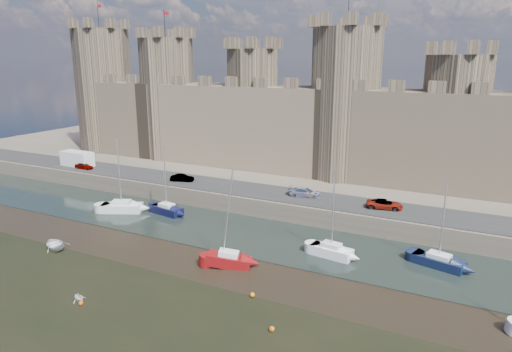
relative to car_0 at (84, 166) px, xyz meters
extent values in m
plane|color=black|center=(38.69, -32.44, -3.08)|extent=(160.00, 160.00, 0.00)
cube|color=black|center=(38.69, -8.44, -3.04)|extent=(160.00, 12.00, 0.08)
cube|color=#4C443A|center=(38.69, 27.56, -1.83)|extent=(160.00, 60.00, 2.50)
cube|color=black|center=(38.69, 1.56, -0.53)|extent=(160.00, 7.00, 0.10)
cube|color=#42382B|center=(38.69, 15.56, 6.42)|extent=(100.00, 9.00, 14.00)
cylinder|color=#42382B|center=(-9.31, 15.56, 11.42)|extent=(11.00, 11.00, 24.00)
cylinder|color=black|center=(-9.31, 15.56, 25.92)|extent=(0.10, 0.10, 5.00)
cube|color=maroon|center=(-8.81, 15.56, 27.72)|extent=(1.00, 0.03, 0.60)
cylinder|color=#42382B|center=(6.69, 15.56, 10.42)|extent=(10.00, 10.00, 22.00)
cylinder|color=black|center=(6.69, 15.56, 23.92)|extent=(0.10, 0.10, 5.00)
cube|color=maroon|center=(7.19, 15.56, 25.72)|extent=(1.00, 0.03, 0.60)
cylinder|color=#42382B|center=(24.69, 15.56, 9.42)|extent=(9.00, 9.00, 20.00)
cylinder|color=#42382B|center=(40.69, 15.56, 10.92)|extent=(11.00, 11.00, 23.00)
cylinder|color=black|center=(40.69, 15.56, 24.92)|extent=(0.10, 0.10, 5.00)
cylinder|color=#42382B|center=(56.69, 15.56, 8.92)|extent=(9.00, 9.00, 19.00)
imported|color=gray|center=(0.00, 0.00, 0.00)|extent=(3.40, 1.40, 1.15)
imported|color=gray|center=(19.85, 0.87, 0.02)|extent=(3.81, 2.30, 1.18)
imported|color=gray|center=(39.60, 1.95, 0.06)|extent=(4.65, 2.52, 1.28)
imported|color=gray|center=(50.52, 1.58, 0.05)|extent=(4.80, 2.85, 1.25)
cube|color=silver|center=(-2.67, 1.06, 0.74)|extent=(6.11, 2.59, 2.64)
cube|color=silver|center=(16.41, -8.89, -2.43)|extent=(5.98, 4.32, 1.14)
cube|color=silver|center=(16.41, -8.89, -1.60)|extent=(2.89, 2.43, 0.52)
cylinder|color=silver|center=(16.41, -8.89, 2.80)|extent=(0.14, 0.14, 9.31)
cube|color=black|center=(22.61, -6.77, -2.47)|extent=(5.03, 2.63, 1.05)
cube|color=silver|center=(22.61, -6.77, -1.71)|extent=(2.31, 1.64, 0.48)
cylinder|color=silver|center=(22.61, -6.77, 2.33)|extent=(0.14, 0.14, 8.55)
cube|color=white|center=(47.28, -10.04, -2.46)|extent=(4.80, 2.41, 1.08)
cube|color=silver|center=(47.28, -10.04, -1.67)|extent=(2.20, 1.52, 0.49)
cylinder|color=silver|center=(47.28, -10.04, 2.50)|extent=(0.14, 0.14, 8.84)
cube|color=black|center=(58.00, -7.40, -2.51)|extent=(5.43, 3.20, 0.97)
cube|color=silver|center=(58.00, -7.40, -1.80)|extent=(2.54, 1.91, 0.44)
cylinder|color=silver|center=(58.00, -7.40, 1.96)|extent=(0.14, 0.14, 7.97)
cube|color=maroon|center=(38.42, -17.02, -2.49)|extent=(4.92, 3.28, 1.17)
cube|color=silver|center=(38.42, -17.02, -1.64)|extent=(2.35, 1.89, 0.53)
cylinder|color=silver|center=(38.42, -17.02, 2.87)|extent=(0.14, 0.14, 9.56)
imported|color=silver|center=(29.90, -29.13, -2.71)|extent=(1.66, 1.52, 0.74)
imported|color=beige|center=(18.20, -21.81, -2.70)|extent=(4.34, 3.77, 0.75)
sphere|color=#D74809|center=(30.63, -29.57, -2.87)|extent=(0.42, 0.42, 0.42)
sphere|color=orange|center=(43.49, -21.56, -2.85)|extent=(0.45, 0.45, 0.45)
sphere|color=#D45A09|center=(47.33, -25.66, -2.85)|extent=(0.45, 0.45, 0.45)
camera|label=1|loc=(60.53, -54.83, 18.11)|focal=32.00mm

